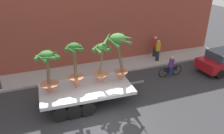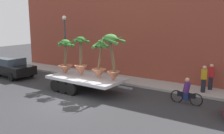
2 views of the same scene
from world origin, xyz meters
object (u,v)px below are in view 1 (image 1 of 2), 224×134
cyclist (171,67)px  pedestrian_near_gate (155,46)px  flatbed_trailer (82,91)px  potted_palm_front (101,67)px  pedestrian_far_left (158,50)px  potted_palm_middle (119,54)px  potted_palm_extra (76,71)px  potted_palm_rear (49,75)px

cyclist → pedestrian_near_gate: pedestrian_near_gate is taller
flatbed_trailer → pedestrian_near_gate: pedestrian_near_gate is taller
potted_palm_front → pedestrian_far_left: bearing=30.2°
potted_palm_front → pedestrian_far_left: 6.62m
flatbed_trailer → potted_palm_middle: (2.20, 0.08, 1.87)m
potted_palm_extra → cyclist: size_ratio=1.42×
potted_palm_rear → pedestrian_far_left: 9.21m
flatbed_trailer → cyclist: cyclist is taller
flatbed_trailer → cyclist: size_ratio=3.29×
potted_palm_middle → pedestrian_near_gate: (4.89, 4.30, -1.59)m
flatbed_trailer → potted_palm_middle: size_ratio=2.12×
flatbed_trailer → potted_palm_middle: bearing=2.0°
potted_palm_front → cyclist: potted_palm_front is taller
cyclist → flatbed_trailer: bearing=-170.1°
potted_palm_front → pedestrian_far_left: (5.67, 3.30, -0.95)m
potted_palm_front → pedestrian_far_left: potted_palm_front is taller
flatbed_trailer → cyclist: bearing=9.9°
pedestrian_far_left → potted_palm_rear: bearing=-158.1°
potted_palm_front → potted_palm_extra: potted_palm_extra is taller
flatbed_trailer → potted_palm_extra: potted_palm_extra is taller
flatbed_trailer → potted_palm_rear: bearing=177.2°
potted_palm_extra → pedestrian_far_left: potted_palm_extra is taller
potted_palm_rear → potted_palm_middle: (3.84, -0.00, 0.59)m
potted_palm_middle → cyclist: bearing=13.9°
potted_palm_extra → pedestrian_far_left: size_ratio=1.53×
potted_palm_middle → pedestrian_far_left: bearing=36.3°
potted_palm_front → cyclist: bearing=10.0°
potted_palm_rear → cyclist: size_ratio=1.28×
potted_palm_front → potted_palm_extra: 1.46m
potted_palm_middle → cyclist: (4.30, 1.06, -1.96)m
potted_palm_rear → cyclist: bearing=7.4°
potted_palm_rear → potted_palm_front: 2.83m
pedestrian_far_left → potted_palm_front: bearing=-149.8°
flatbed_trailer → potted_palm_rear: 2.08m
flatbed_trailer → pedestrian_near_gate: size_ratio=3.55×
potted_palm_extra → flatbed_trailer: bearing=-15.5°
potted_palm_extra → pedestrian_far_left: bearing=25.7°
potted_palm_front → potted_palm_rear: bearing=-177.6°
potted_palm_front → pedestrian_near_gate: (5.91, 4.18, -0.95)m
potted_palm_middle → potted_palm_rear: bearing=180.0°
potted_palm_extra → pedestrian_near_gate: (7.36, 4.30, -1.00)m
flatbed_trailer → potted_palm_middle: 2.89m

